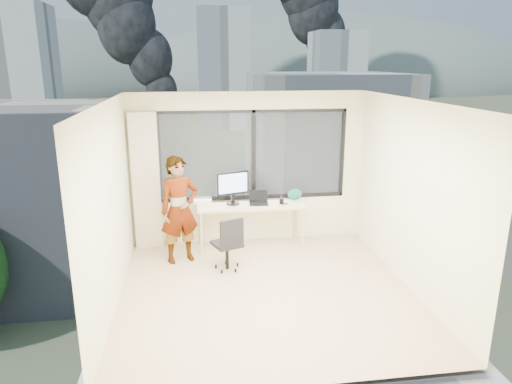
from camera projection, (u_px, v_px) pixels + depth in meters
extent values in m
cube|color=tan|center=(266.00, 291.00, 6.45)|extent=(4.00, 4.00, 0.01)
cube|color=white|center=(267.00, 101.00, 5.75)|extent=(4.00, 4.00, 0.01)
cube|color=beige|center=(302.00, 265.00, 4.19)|extent=(4.00, 0.01, 2.60)
cube|color=beige|center=(110.00, 208.00, 5.83)|extent=(0.01, 4.00, 2.60)
cube|color=beige|center=(410.00, 196.00, 6.37)|extent=(0.01, 4.00, 2.60)
cube|color=beige|center=(146.00, 182.00, 7.70)|extent=(0.45, 0.14, 2.30)
cube|color=tan|center=(251.00, 225.00, 7.93)|extent=(1.80, 0.60, 0.75)
imported|color=#2D2D33|center=(179.00, 210.00, 7.22)|extent=(0.72, 0.60, 1.70)
cube|color=white|center=(203.00, 201.00, 7.91)|extent=(0.31, 0.26, 0.07)
cube|color=black|center=(284.00, 204.00, 7.83)|extent=(0.12, 0.06, 0.01)
cylinder|color=black|center=(282.00, 201.00, 7.84)|extent=(0.09, 0.09, 0.09)
ellipsoid|color=#0C4B41|center=(295.00, 194.00, 8.08)|extent=(0.26, 0.14, 0.19)
cube|color=#515B3D|center=(194.00, 127.00, 124.61)|extent=(400.00, 400.00, 0.04)
cube|color=beige|center=(88.00, 197.00, 35.74)|extent=(16.00, 12.00, 14.00)
cube|color=silver|center=(324.00, 156.00, 45.91)|extent=(14.00, 13.00, 16.00)
cube|color=silver|center=(16.00, 77.00, 92.29)|extent=(14.00, 14.00, 28.00)
cube|color=silver|center=(223.00, 69.00, 121.61)|extent=(13.00, 13.00, 30.00)
cube|color=silver|center=(336.00, 75.00, 146.18)|extent=(15.00, 15.00, 26.00)
ellipsoid|color=slate|center=(3.00, 89.00, 299.10)|extent=(288.00, 216.00, 90.00)
ellipsoid|color=slate|center=(333.00, 86.00, 328.63)|extent=(300.00, 220.00, 96.00)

